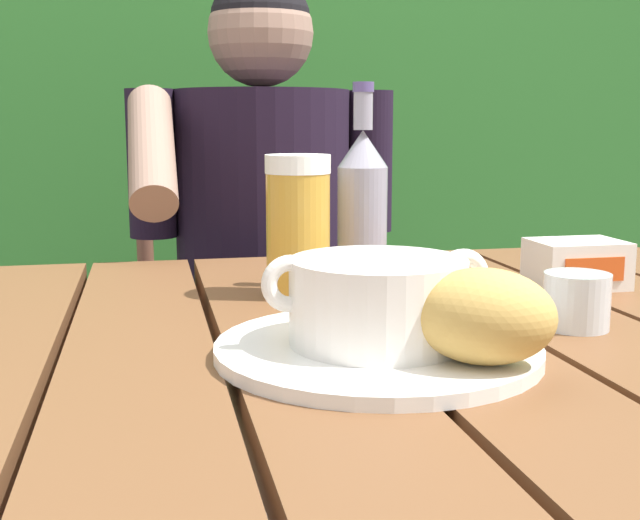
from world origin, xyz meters
name	(u,v)px	position (x,y,z in m)	size (l,w,h in m)	color
dining_table	(293,427)	(0.00, 0.00, 0.67)	(1.30, 0.91, 0.76)	brown
hedge_backdrop	(187,83)	(0.00, 1.75, 1.08)	(3.66, 0.93, 2.59)	#2B6827
chair_near_diner	(254,356)	(0.08, 0.89, 0.48)	(0.47, 0.42, 0.97)	brown
person_eating	(265,256)	(0.07, 0.69, 0.72)	(0.48, 0.47, 1.23)	black
serving_plate	(377,349)	(0.06, -0.09, 0.77)	(0.29, 0.29, 0.01)	white
soup_bowl	(378,299)	(0.06, -0.09, 0.81)	(0.21, 0.16, 0.08)	white
bread_roll	(484,316)	(0.13, -0.16, 0.81)	(0.14, 0.13, 0.08)	tan
beer_glass	(298,226)	(0.04, 0.17, 0.84)	(0.08, 0.08, 0.17)	gold
beer_bottle	(362,205)	(0.12, 0.20, 0.86)	(0.06, 0.06, 0.25)	#918C9C
water_glass_small	(576,301)	(0.28, -0.04, 0.79)	(0.07, 0.07, 0.06)	silver
butter_tub	(577,264)	(0.39, 0.15, 0.79)	(0.11, 0.08, 0.06)	white
table_knife	(488,318)	(0.21, 0.01, 0.77)	(0.14, 0.02, 0.01)	silver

